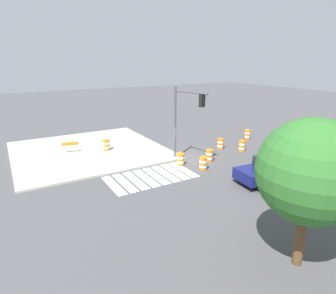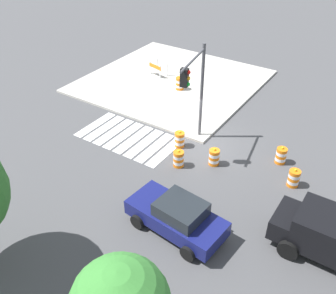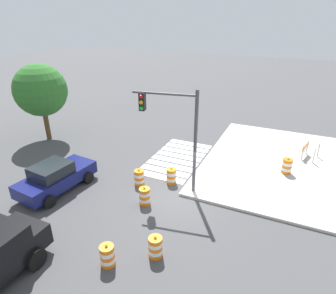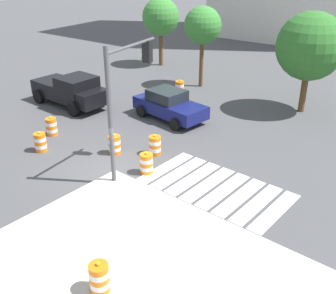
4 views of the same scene
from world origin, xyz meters
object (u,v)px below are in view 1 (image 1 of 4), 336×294
object	(u,v)px
sports_car	(269,170)
construction_barricade	(70,145)
traffic_barrel_near_corner	(180,159)
traffic_barrel_on_sidewalk	(106,145)
traffic_barrel_median_far	(220,144)
traffic_barrel_opposite_curb	(203,163)
street_tree_streetside_near	(311,172)
traffic_barrel_crosswalk_end	(242,146)
traffic_barrel_lane_center	(209,155)
traffic_light_pole	(186,112)
traffic_barrel_far_curb	(247,134)
pickup_truck	(297,145)

from	to	relation	value
sports_car	construction_barricade	world-z (taller)	sports_car
traffic_barrel_near_corner	traffic_barrel_on_sidewalk	distance (m)	6.96
sports_car	traffic_barrel_median_far	distance (m)	7.38
traffic_barrel_median_far	traffic_barrel_opposite_curb	distance (m)	5.45
traffic_barrel_median_far	traffic_barrel_on_sidewalk	xyz separation A→B (m)	(8.98, -4.25, 0.15)
traffic_barrel_opposite_curb	traffic_barrel_on_sidewalk	size ratio (longest dim) A/B	1.00
traffic_barrel_median_far	street_tree_streetside_near	distance (m)	15.24
traffic_barrel_crosswalk_end	construction_barricade	bearing A→B (deg)	-27.77
sports_car	traffic_barrel_crosswalk_end	xyz separation A→B (m)	(-3.21, -5.62, -0.36)
traffic_barrel_near_corner	construction_barricade	bearing A→B (deg)	-47.37
traffic_barrel_lane_center	traffic_light_pole	size ratio (longest dim) A/B	0.19
traffic_light_pole	traffic_barrel_lane_center	bearing A→B (deg)	155.81
traffic_barrel_crosswalk_end	traffic_barrel_on_sidewalk	size ratio (longest dim) A/B	1.00
sports_car	traffic_barrel_crosswalk_end	size ratio (longest dim) A/B	4.37
traffic_barrel_near_corner	traffic_barrel_on_sidewalk	xyz separation A→B (m)	(3.68, -5.91, 0.15)
traffic_barrel_on_sidewalk	construction_barricade	world-z (taller)	traffic_barrel_on_sidewalk
sports_car	traffic_barrel_crosswalk_end	distance (m)	6.48
traffic_barrel_lane_center	traffic_barrel_opposite_curb	bearing A→B (deg)	37.97
traffic_barrel_far_curb	traffic_barrel_near_corner	bearing A→B (deg)	15.86
traffic_barrel_lane_center	traffic_light_pole	xyz separation A→B (m)	(1.75, -0.79, 3.46)
traffic_barrel_near_corner	construction_barricade	distance (m)	9.49
traffic_barrel_far_curb	traffic_barrel_on_sidewalk	world-z (taller)	traffic_barrel_on_sidewalk
traffic_barrel_near_corner	traffic_barrel_lane_center	xyz separation A→B (m)	(-2.40, 0.42, 0.00)
traffic_barrel_near_corner	street_tree_streetside_near	xyz separation A→B (m)	(2.00, 11.29, 3.35)
traffic_barrel_opposite_curb	traffic_barrel_median_far	bearing A→B (deg)	-143.61
pickup_truck	construction_barricade	bearing A→B (deg)	-33.37
pickup_truck	traffic_barrel_far_curb	size ratio (longest dim) A/B	5.06
construction_barricade	street_tree_streetside_near	world-z (taller)	street_tree_streetside_near
sports_car	traffic_barrel_on_sidewalk	world-z (taller)	sports_car
pickup_truck	traffic_barrel_crosswalk_end	world-z (taller)	pickup_truck
pickup_truck	traffic_light_pole	size ratio (longest dim) A/B	0.94
traffic_barrel_far_curb	traffic_barrel_lane_center	size ratio (longest dim) A/B	1.00
traffic_barrel_lane_center	traffic_barrel_opposite_curb	distance (m)	1.88
traffic_barrel_lane_center	street_tree_streetside_near	world-z (taller)	street_tree_streetside_near
traffic_light_pole	street_tree_streetside_near	bearing A→B (deg)	77.21
sports_car	traffic_barrel_far_curb	size ratio (longest dim) A/B	4.37
traffic_barrel_near_corner	street_tree_streetside_near	size ratio (longest dim) A/B	0.18
traffic_barrel_far_curb	traffic_light_pole	size ratio (longest dim) A/B	0.19
sports_car	traffic_light_pole	distance (m)	7.07
traffic_barrel_near_corner	traffic_barrel_far_curb	size ratio (longest dim) A/B	1.00
sports_car	construction_barricade	bearing A→B (deg)	-52.05
sports_car	traffic_barrel_near_corner	distance (m)	6.33
traffic_barrel_opposite_curb	street_tree_streetside_near	size ratio (longest dim) A/B	0.18
traffic_barrel_lane_center	traffic_barrel_crosswalk_end	bearing A→B (deg)	-171.46
traffic_barrel_median_far	traffic_light_pole	xyz separation A→B (m)	(4.65, 1.29, 3.46)
traffic_barrel_opposite_curb	construction_barricade	distance (m)	11.27
sports_car	street_tree_streetside_near	xyz separation A→B (m)	(5.25, 5.87, 2.99)
traffic_barrel_near_corner	street_tree_streetside_near	bearing A→B (deg)	79.96
traffic_barrel_lane_center	traffic_barrel_on_sidewalk	world-z (taller)	traffic_barrel_on_sidewalk
traffic_barrel_opposite_curb	street_tree_streetside_near	world-z (taller)	street_tree_streetside_near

